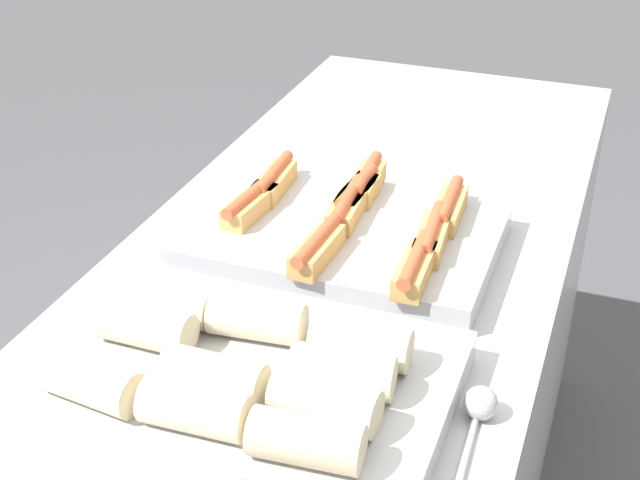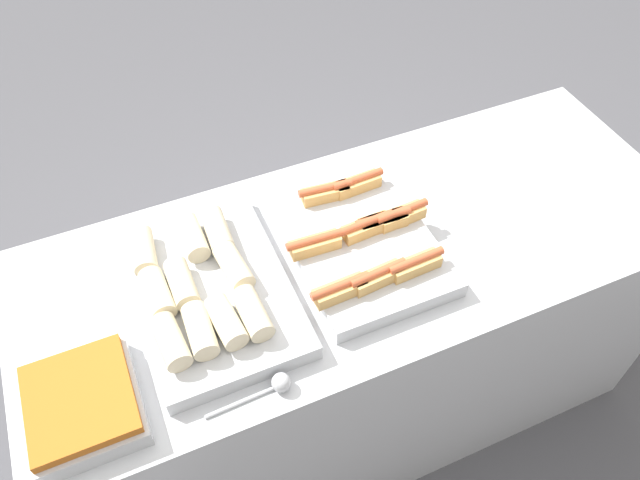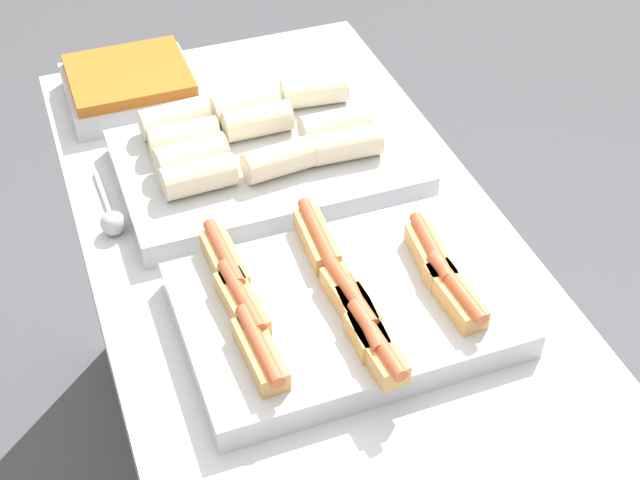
{
  "view_description": "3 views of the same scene",
  "coord_description": "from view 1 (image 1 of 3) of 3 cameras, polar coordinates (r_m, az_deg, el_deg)",
  "views": [
    {
      "loc": [
        -1.27,
        -0.42,
        1.7
      ],
      "look_at": [
        -0.13,
        0.0,
        1.0
      ],
      "focal_mm": 50.0,
      "sensor_mm": 36.0,
      "label": 1
    },
    {
      "loc": [
        -0.55,
        -0.96,
        2.21
      ],
      "look_at": [
        -0.13,
        0.0,
        1.0
      ],
      "focal_mm": 35.0,
      "sensor_mm": 36.0,
      "label": 2
    },
    {
      "loc": [
        0.88,
        -0.38,
        1.98
      ],
      "look_at": [
        -0.13,
        0.0,
        1.0
      ],
      "focal_mm": 50.0,
      "sensor_mm": 36.0,
      "label": 3
    }
  ],
  "objects": [
    {
      "name": "serving_spoon_near",
      "position": [
        1.18,
        10.11,
        -10.77
      ],
      "size": [
        0.2,
        0.05,
        0.05
      ],
      "color": "#B2B5BA",
      "rests_on": "counter"
    },
    {
      "name": "counter",
      "position": [
        1.83,
        1.5,
        -12.76
      ],
      "size": [
        1.89,
        0.74,
        0.92
      ],
      "color": "#B7BABF",
      "rests_on": "ground_plane"
    },
    {
      "name": "tray_hotdogs",
      "position": [
        1.51,
        1.64,
        0.52
      ],
      "size": [
        0.41,
        0.52,
        0.1
      ],
      "color": "#B7BABF",
      "rests_on": "counter"
    },
    {
      "name": "tray_wraps",
      "position": [
        1.19,
        -5.04,
        -8.62
      ],
      "size": [
        0.37,
        0.55,
        0.11
      ],
      "color": "#B7BABF",
      "rests_on": "counter"
    }
  ]
}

